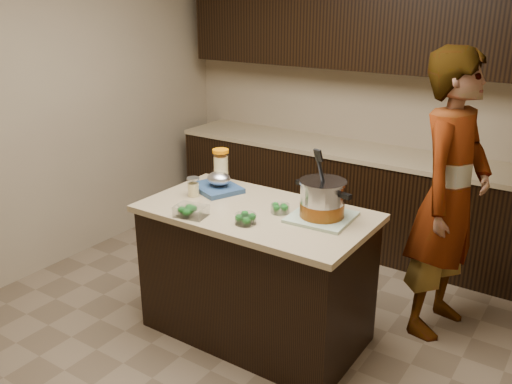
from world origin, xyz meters
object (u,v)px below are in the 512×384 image
Objects in this scene: island at (256,273)px; lemonade_pitcher at (221,170)px; person at (450,197)px; stock_pot at (322,201)px.

island is 0.76m from lemonade_pitcher.
island is 1.35m from person.
island is 0.70m from stock_pot.
stock_pot reaches higher than island.
stock_pot is 0.89m from person.
stock_pot is 0.86m from lemonade_pitcher.
stock_pot is at bearing -7.89° from lemonade_pitcher.
lemonade_pitcher is (-0.44, 0.22, 0.57)m from island.
lemonade_pitcher is at bearing 153.54° from island.
stock_pot is 1.48× the size of lemonade_pitcher.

